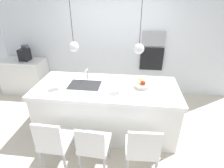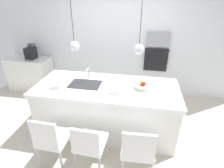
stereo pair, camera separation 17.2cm
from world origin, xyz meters
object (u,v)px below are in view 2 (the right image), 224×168
at_px(chair_near, 52,138).
at_px(fruit_bowl, 142,86).
at_px(coffee_machine, 31,53).
at_px(oven, 156,60).
at_px(chair_middle, 90,144).
at_px(microwave, 158,39).
at_px(chair_far, 138,149).

bearing_deg(chair_near, fruit_bowl, 38.79).
xyz_separation_m(coffee_machine, oven, (3.17, 0.30, -0.09)).
bearing_deg(chair_middle, fruit_bowl, 56.00).
distance_m(fruit_bowl, chair_near, 1.65).
relative_size(chair_near, chair_middle, 1.05).
relative_size(fruit_bowl, microwave, 0.49).
xyz_separation_m(microwave, chair_middle, (-0.95, -2.53, -0.94)).
relative_size(fruit_bowl, oven, 0.47).
xyz_separation_m(chair_middle, chair_far, (0.67, -0.00, 0.02)).
bearing_deg(chair_middle, microwave, 69.52).
xyz_separation_m(fruit_bowl, chair_middle, (-0.66, -0.99, -0.47)).
height_order(chair_middle, chair_far, chair_far).
distance_m(chair_near, chair_middle, 0.57).
relative_size(coffee_machine, microwave, 0.70).
xyz_separation_m(microwave, oven, (-0.00, 0.00, -0.50)).
xyz_separation_m(oven, chair_middle, (-0.95, -2.53, -0.44)).
bearing_deg(fruit_bowl, chair_far, -89.76).
distance_m(microwave, chair_middle, 2.86).
bearing_deg(coffee_machine, chair_middle, -45.12).
bearing_deg(chair_far, oven, 83.76).
bearing_deg(microwave, oven, 180.00).
distance_m(fruit_bowl, chair_middle, 1.28).
bearing_deg(fruit_bowl, oven, 79.69).
distance_m(oven, chair_middle, 2.74).
relative_size(coffee_machine, oven, 0.68).
distance_m(coffee_machine, chair_middle, 3.20).
bearing_deg(fruit_bowl, chair_near, -141.21).
bearing_deg(chair_far, coffee_machine, 142.30).
xyz_separation_m(oven, chair_near, (-1.52, -2.54, -0.43)).
height_order(fruit_bowl, microwave, microwave).
relative_size(coffee_machine, chair_middle, 0.44).
bearing_deg(chair_far, fruit_bowl, 90.24).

